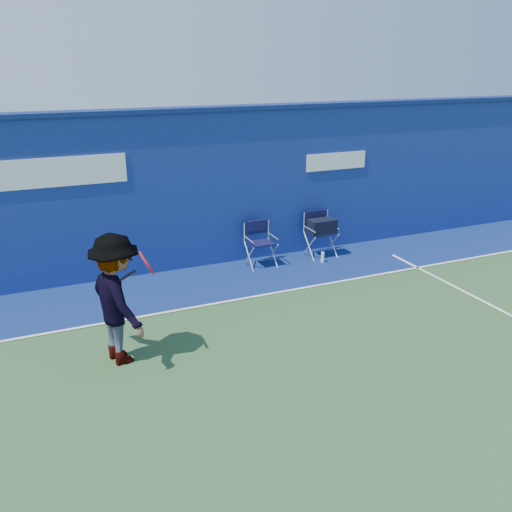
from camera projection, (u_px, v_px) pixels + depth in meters
name	position (u px, v px, depth m)	size (l,w,h in m)	color
ground	(285.00, 415.00, 6.32)	(80.00, 80.00, 0.00)	#2F502A
stadium_wall	(166.00, 191.00, 10.28)	(24.00, 0.50, 3.08)	navy
out_of_bounds_strip	(186.00, 287.00, 9.86)	(24.00, 1.80, 0.01)	navy
court_lines	(264.00, 387.00, 6.84)	(24.00, 12.00, 0.01)	white
directors_chair_left	(261.00, 252.00, 10.80)	(0.53, 0.49, 0.89)	silver
directors_chair_right	(321.00, 238.00, 11.29)	(0.55, 0.50, 0.93)	silver
water_bottle	(323.00, 257.00, 11.02)	(0.07, 0.07, 0.22)	white
tennis_player	(118.00, 299.00, 7.19)	(0.98, 1.30, 1.81)	#EA4738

